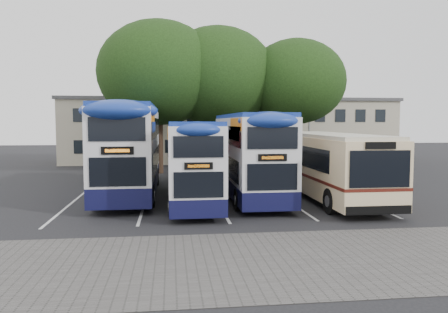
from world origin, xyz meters
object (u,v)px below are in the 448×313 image
at_px(bus_dd_left, 130,146).
at_px(bus_single, 327,162).
at_px(tree_mid, 218,77).
at_px(lamp_post, 310,108).
at_px(tree_left, 159,73).
at_px(bus_dd_mid, 192,158).
at_px(tree_right, 296,82).
at_px(bus_dd_right, 249,152).

height_order(bus_dd_left, bus_single, bus_dd_left).
relative_size(bus_dd_left, bus_single, 1.02).
height_order(tree_mid, bus_single, tree_mid).
distance_m(lamp_post, tree_left, 13.47).
bearing_deg(bus_dd_mid, bus_dd_left, 138.76).
distance_m(tree_right, bus_dd_mid, 15.94).
bearing_deg(tree_mid, tree_left, -171.75).
relative_size(tree_left, bus_dd_left, 1.01).
bearing_deg(lamp_post, bus_dd_mid, -124.59).
relative_size(tree_left, tree_right, 1.11).
relative_size(tree_mid, bus_dd_mid, 1.20).
bearing_deg(bus_dd_right, bus_single, -10.37).
bearing_deg(bus_single, bus_dd_right, 169.63).
relative_size(tree_right, bus_dd_left, 0.91).
bearing_deg(lamp_post, tree_right, -123.49).
relative_size(tree_left, tree_mid, 1.02).
height_order(bus_dd_left, bus_dd_right, bus_dd_left).
distance_m(lamp_post, tree_mid, 9.04).
xyz_separation_m(bus_dd_mid, bus_dd_right, (3.01, 1.27, 0.20)).
distance_m(tree_left, bus_dd_mid, 13.79).
xyz_separation_m(lamp_post, bus_single, (-4.01, -15.35, -3.20)).
height_order(tree_right, bus_dd_right, tree_right).
height_order(lamp_post, tree_left, tree_left).
bearing_deg(tree_mid, bus_single, -71.26).
bearing_deg(bus_single, bus_dd_mid, -175.50).
distance_m(lamp_post, bus_dd_right, 16.87).
xyz_separation_m(lamp_post, bus_dd_mid, (-10.96, -15.89, -2.92)).
bearing_deg(bus_dd_mid, tree_mid, 78.64).
relative_size(tree_mid, bus_dd_right, 1.09).
distance_m(tree_mid, tree_right, 6.09).
xyz_separation_m(tree_mid, bus_dd_right, (0.35, -11.94, -5.06)).
xyz_separation_m(tree_left, tree_mid, (4.50, 0.65, -0.13)).
height_order(tree_mid, tree_right, tree_mid).
height_order(tree_right, bus_single, tree_right).
bearing_deg(bus_single, tree_right, 81.69).
bearing_deg(bus_dd_right, tree_left, 113.27).
height_order(lamp_post, bus_dd_right, lamp_post).
bearing_deg(bus_single, lamp_post, 75.34).
relative_size(lamp_post, bus_single, 0.81).
xyz_separation_m(bus_dd_right, bus_single, (3.94, -0.72, -0.49)).
xyz_separation_m(tree_mid, bus_dd_left, (-5.82, -10.43, -4.81)).
distance_m(tree_left, bus_dd_right, 13.34).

